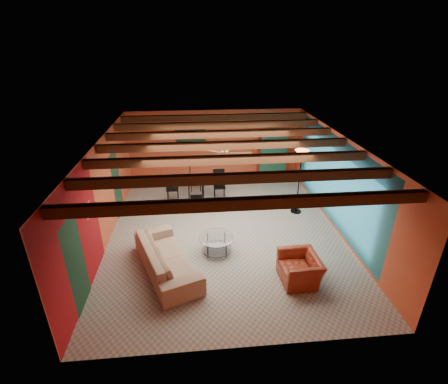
{
  "coord_description": "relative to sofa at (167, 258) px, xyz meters",
  "views": [
    {
      "loc": [
        -0.79,
        -8.12,
        5.09
      ],
      "look_at": [
        0.0,
        0.2,
        1.15
      ],
      "focal_mm": 26.23,
      "sensor_mm": 36.0,
      "label": 1
    }
  ],
  "objects": [
    {
      "name": "room",
      "position": [
        1.55,
        1.77,
        2.0
      ],
      "size": [
        6.52,
        8.01,
        2.71
      ],
      "color": "gray",
      "rests_on": "ground"
    },
    {
      "name": "sofa",
      "position": [
        0.0,
        0.0,
        0.0
      ],
      "size": [
        1.81,
        2.69,
        0.73
      ],
      "primitive_type": "imported",
      "rotation": [
        0.0,
        0.0,
        1.94
      ],
      "color": "#987862",
      "rests_on": "ground"
    },
    {
      "name": "armchair",
      "position": [
        3.05,
        -0.63,
        -0.05
      ],
      "size": [
        0.89,
        1.0,
        0.63
      ],
      "primitive_type": "imported",
      "rotation": [
        0.0,
        0.0,
        -1.53
      ],
      "color": "maroon",
      "rests_on": "ground"
    },
    {
      "name": "coffee_table",
      "position": [
        1.24,
        0.62,
        -0.13
      ],
      "size": [
        0.95,
        0.95,
        0.47
      ],
      "primitive_type": null,
      "rotation": [
        0.0,
        0.0,
        -0.03
      ],
      "color": "white",
      "rests_on": "ground"
    },
    {
      "name": "dining_table",
      "position": [
        0.77,
        3.77,
        0.16
      ],
      "size": [
        2.02,
        2.02,
        1.04
      ],
      "primitive_type": null,
      "rotation": [
        0.0,
        0.0,
        0.01
      ],
      "color": "white",
      "rests_on": "ground"
    },
    {
      "name": "armoire",
      "position": [
        3.75,
        5.36,
        0.52
      ],
      "size": [
        1.06,
        0.6,
        1.78
      ],
      "primitive_type": "cube",
      "rotation": [
        0.0,
        0.0,
        0.1
      ],
      "color": "maroon",
      "rests_on": "ground"
    },
    {
      "name": "floor_lamp",
      "position": [
        3.95,
        2.58,
        0.68
      ],
      "size": [
        0.56,
        0.56,
        2.09
      ],
      "primitive_type": null,
      "rotation": [
        0.0,
        0.0,
        0.4
      ],
      "color": "black",
      "rests_on": "ground"
    },
    {
      "name": "ceiling_fan",
      "position": [
        1.55,
        1.66,
        1.99
      ],
      "size": [
        1.5,
        1.5,
        0.44
      ],
      "primitive_type": null,
      "color": "#472614",
      "rests_on": "ceiling"
    },
    {
      "name": "painting",
      "position": [
        0.65,
        5.62,
        1.28
      ],
      "size": [
        1.05,
        0.03,
        0.65
      ],
      "primitive_type": "cube",
      "color": "black",
      "rests_on": "wall_back"
    },
    {
      "name": "potted_plant",
      "position": [
        3.75,
        5.36,
        1.64
      ],
      "size": [
        0.51,
        0.48,
        0.45
      ],
      "primitive_type": "imported",
      "rotation": [
        0.0,
        0.0,
        -0.37
      ],
      "color": "#26661E",
      "rests_on": "armoire"
    },
    {
      "name": "vase",
      "position": [
        0.77,
        3.77,
        0.77
      ],
      "size": [
        0.23,
        0.23,
        0.19
      ],
      "primitive_type": "imported",
      "rotation": [
        0.0,
        0.0,
        -0.35
      ],
      "color": "orange",
      "rests_on": "dining_table"
    }
  ]
}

